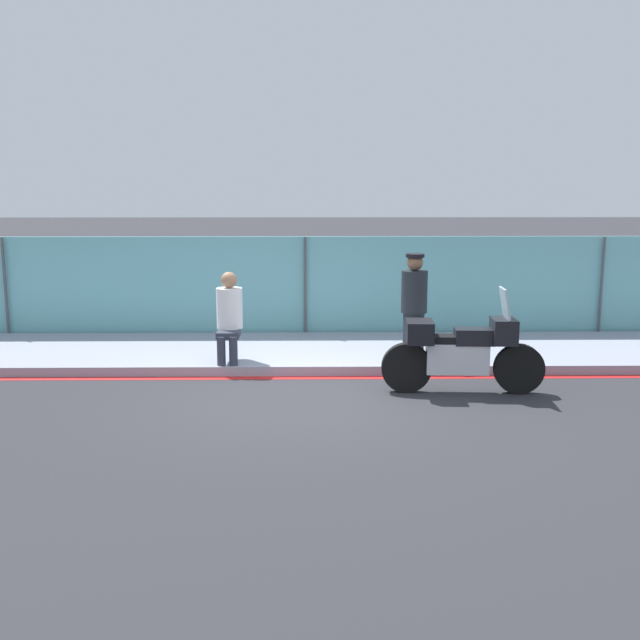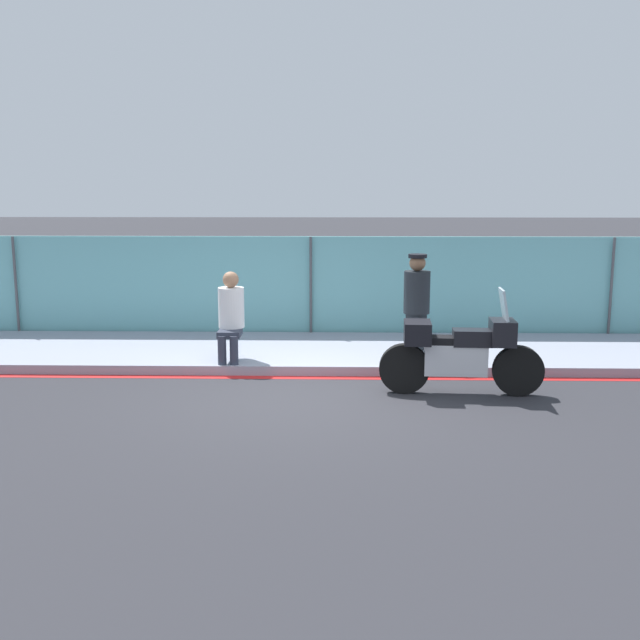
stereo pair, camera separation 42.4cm
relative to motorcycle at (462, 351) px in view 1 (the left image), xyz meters
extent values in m
plane|color=#2D2D33|center=(-2.16, -0.30, -0.59)|extent=(120.00, 120.00, 0.00)
cube|color=#8E93A3|center=(-2.16, 2.27, -0.51)|extent=(40.55, 2.70, 0.15)
cube|color=red|center=(-2.16, 0.83, -0.59)|extent=(40.55, 0.18, 0.01)
cube|color=#6BB2B7|center=(-2.16, 3.71, 0.37)|extent=(38.52, 0.08, 1.91)
cylinder|color=#4C4C51|center=(-7.61, 3.61, 0.37)|extent=(0.05, 0.05, 1.91)
cylinder|color=#4C4C51|center=(-2.16, 3.61, 0.37)|extent=(0.05, 0.05, 1.91)
cylinder|color=#4C4C51|center=(3.30, 3.61, 0.37)|extent=(0.05, 0.05, 1.91)
cylinder|color=black|center=(0.79, -0.05, -0.24)|extent=(0.69, 0.18, 0.69)
cylinder|color=black|center=(-0.75, 0.04, -0.24)|extent=(0.69, 0.18, 0.69)
cube|color=silver|center=(-0.06, 0.00, -0.10)|extent=(0.86, 0.33, 0.43)
cube|color=black|center=(0.16, -0.01, 0.20)|extent=(0.54, 0.34, 0.22)
cube|color=black|center=(-0.15, 0.01, 0.16)|extent=(0.62, 0.31, 0.10)
cube|color=black|center=(0.56, -0.03, 0.28)|extent=(0.35, 0.49, 0.34)
cube|color=silver|center=(0.56, -0.03, 0.66)|extent=(0.13, 0.43, 0.42)
cube|color=black|center=(-0.58, 0.03, 0.26)|extent=(0.39, 0.52, 0.30)
cylinder|color=#1E2328|center=(-0.41, 1.80, -0.11)|extent=(0.34, 0.34, 0.67)
cylinder|color=#1E2328|center=(-0.41, 1.80, 0.57)|extent=(0.42, 0.42, 0.67)
sphere|color=brown|center=(-0.41, 1.80, 1.03)|extent=(0.26, 0.26, 0.26)
cylinder|color=black|center=(-0.41, 1.80, 1.14)|extent=(0.30, 0.30, 0.06)
cylinder|color=#2D3342|center=(-3.41, 1.03, -0.22)|extent=(0.13, 0.13, 0.44)
cylinder|color=#2D3342|center=(-3.23, 1.03, -0.22)|extent=(0.13, 0.13, 0.44)
cube|color=#2D3342|center=(-3.32, 1.25, 0.00)|extent=(0.34, 0.44, 0.10)
cylinder|color=white|center=(-3.32, 1.47, 0.36)|extent=(0.40, 0.40, 0.63)
sphere|color=#A37556|center=(-3.32, 1.47, 0.80)|extent=(0.25, 0.25, 0.25)
camera|label=1|loc=(-2.09, -9.96, 2.22)|focal=42.00mm
camera|label=2|loc=(-1.67, -9.96, 2.22)|focal=42.00mm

